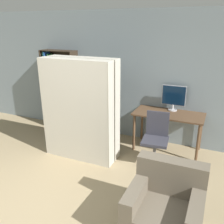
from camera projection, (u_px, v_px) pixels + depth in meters
The scene contains 8 objects.
wall_back at pixel (119, 76), 5.40m from camera, with size 8.00×0.06×2.70m.
desk at pixel (168, 118), 4.85m from camera, with size 1.33×0.65×0.78m.
monitor at pixel (174, 97), 4.91m from camera, with size 0.47×0.18×0.51m.
office_chair at pixel (155, 144), 4.41m from camera, with size 0.52×0.52×0.96m.
bookshelf at pixel (58, 90), 5.99m from camera, with size 0.84×0.32×1.86m.
mattress_near at pixel (77, 112), 4.44m from camera, with size 1.35×0.25×1.86m.
mattress_far at pixel (85, 107), 4.68m from camera, with size 1.35×0.24×1.86m.
armchair at pixel (165, 209), 2.97m from camera, with size 0.85×0.80×0.85m.
Camera 1 is at (2.03, -1.78, 2.39)m, focal length 40.00 mm.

